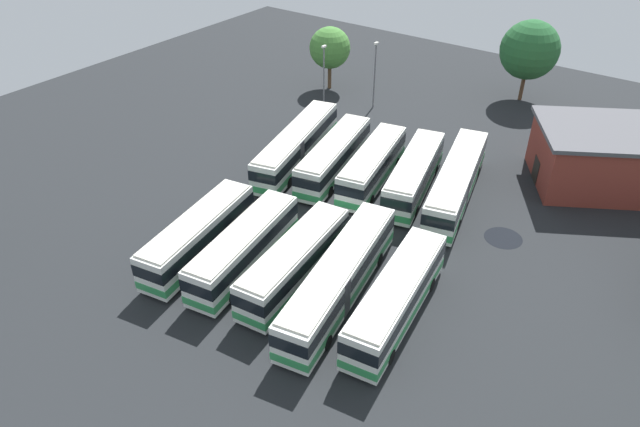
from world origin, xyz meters
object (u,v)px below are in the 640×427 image
object	(u,v)px
bus_row1_slot1	(414,174)
bus_row1_slot3	(334,156)
bus_row1_slot4	(297,146)
tree_northeast	(530,50)
tree_east_edge	(330,48)
bus_row0_slot4	(199,235)
depot_building	(610,157)
bus_row0_slot0	(397,297)
bus_row0_slot2	(295,262)
lamp_post_by_building	(375,72)
bus_row0_slot1	(339,278)
bus_row0_slot3	(244,248)
lamp_post_mid_lot	(324,76)
bus_row1_slot2	(372,165)
bus_row1_slot0	(456,182)

from	to	relation	value
bus_row1_slot1	bus_row1_slot3	bearing A→B (deg)	101.02
bus_row1_slot4	tree_northeast	bearing A→B (deg)	-23.65
bus_row1_slot1	tree_east_edge	world-z (taller)	tree_east_edge
bus_row1_slot3	tree_northeast	size ratio (longest dim) A/B	1.37
bus_row0_slot4	depot_building	size ratio (longest dim) A/B	0.76
bus_row0_slot0	bus_row1_slot1	xyz separation A→B (m)	(14.59, 6.58, -0.00)
bus_row0_slot0	bus_row0_slot2	bearing A→B (deg)	97.17
bus_row0_slot4	lamp_post_by_building	world-z (taller)	lamp_post_by_building
tree_northeast	tree_east_edge	distance (m)	22.51
lamp_post_by_building	tree_east_edge	bearing A→B (deg)	75.87
tree_east_edge	bus_row0_slot1	bearing A→B (deg)	-143.91
bus_row0_slot3	lamp_post_mid_lot	world-z (taller)	lamp_post_mid_lot
bus_row0_slot0	bus_row1_slot1	size ratio (longest dim) A/B	1.01
bus_row0_slot3	depot_building	xyz separation A→B (m)	(27.61, -18.07, 0.93)
bus_row1_slot2	tree_northeast	distance (m)	26.86
bus_row1_slot2	lamp_post_by_building	bearing A→B (deg)	31.17
bus_row0_slot4	bus_row1_slot4	world-z (taller)	same
bus_row0_slot2	tree_northeast	distance (m)	41.18
bus_row1_slot1	bus_row0_slot1	bearing A→B (deg)	-170.60
bus_row0_slot4	lamp_post_by_building	xyz separation A→B (m)	(30.63, 3.66, 2.36)
bus_row0_slot1	bus_row1_slot1	world-z (taller)	same
bus_row0_slot4	bus_row1_slot1	xyz separation A→B (m)	(17.24, -8.66, 0.00)
depot_building	bus_row1_slot4	bearing A→B (deg)	117.70
lamp_post_by_building	bus_row0_slot1	bearing A→B (deg)	-152.56
bus_row1_slot2	bus_row1_slot3	bearing A→B (deg)	99.86
bus_row0_slot0	depot_building	xyz separation A→B (m)	(25.78, -6.59, 0.93)
bus_row0_slot0	bus_row0_slot4	world-z (taller)	same
bus_row1_slot3	lamp_post_by_building	xyz separation A→B (m)	(14.83, 4.88, 2.36)
bus_row0_slot3	bus_row0_slot4	distance (m)	3.86
bus_row1_slot1	tree_east_edge	size ratio (longest dim) A/B	1.65
depot_building	lamp_post_by_building	size ratio (longest dim) A/B	2.07
bus_row1_slot0	bus_row1_slot3	world-z (taller)	same
bus_row0_slot0	bus_row0_slot2	world-z (taller)	same
bus_row0_slot1	bus_row0_slot4	bearing A→B (deg)	100.36
depot_building	tree_east_edge	distance (m)	33.15
bus_row0_slot1	lamp_post_mid_lot	size ratio (longest dim) A/B	1.98
bus_row1_slot0	bus_row0_slot0	bearing A→B (deg)	-168.83
tree_northeast	lamp_post_mid_lot	bearing A→B (deg)	134.70
bus_row0_slot2	bus_row0_slot4	size ratio (longest dim) A/B	0.99
bus_row1_slot0	bus_row0_slot3	bearing A→B (deg)	154.27
tree_east_edge	bus_row1_slot3	bearing A→B (deg)	-143.78
bus_row1_slot1	tree_northeast	bearing A→B (deg)	-0.89
lamp_post_mid_lot	lamp_post_by_building	xyz separation A→B (m)	(4.31, -3.80, -0.04)
depot_building	tree_northeast	bearing A→B (deg)	41.92
bus_row0_slot0	bus_row1_slot0	xyz separation A→B (m)	(15.59, 3.08, 0.00)
bus_row0_slot3	lamp_post_by_building	xyz separation A→B (m)	(29.81, 7.42, 2.36)
bus_row1_slot1	bus_row1_slot4	size ratio (longest dim) A/B	0.82
bus_row1_slot0	bus_row1_slot1	size ratio (longest dim) A/B	1.22
lamp_post_mid_lot	tree_northeast	distance (m)	23.29
bus_row0_slot3	tree_northeast	bearing A→B (deg)	-7.21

